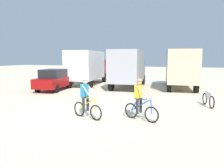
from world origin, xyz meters
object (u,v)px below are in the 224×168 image
at_px(sedan_parked, 54,80).
at_px(cyclist_orange_shirt, 86,99).
at_px(box_truck_white_box, 88,66).
at_px(box_truck_grey_hauler, 129,67).
at_px(box_truck_tan_camper, 181,67).
at_px(cyclist_cowboy_hat, 140,101).
at_px(bicycle_spare, 208,99).

height_order(sedan_parked, cyclist_orange_shirt, cyclist_orange_shirt).
bearing_deg(box_truck_white_box, cyclist_orange_shirt, -62.00).
xyz_separation_m(box_truck_grey_hauler, box_truck_tan_camper, (4.42, 1.18, 0.00)).
distance_m(sedan_parked, cyclist_cowboy_hat, 10.63).
xyz_separation_m(box_truck_tan_camper, sedan_parked, (-9.67, -5.07, -0.99)).
distance_m(box_truck_white_box, bicycle_spare, 12.72).
bearing_deg(box_truck_tan_camper, box_truck_white_box, -176.15).
bearing_deg(cyclist_orange_shirt, sedan_parked, 135.49).
bearing_deg(cyclist_orange_shirt, box_truck_grey_hauler, 97.26).
distance_m(box_truck_grey_hauler, box_truck_tan_camper, 4.57).
distance_m(box_truck_grey_hauler, cyclist_cowboy_hat, 10.46).
distance_m(cyclist_cowboy_hat, bicycle_spare, 4.95).
relative_size(box_truck_tan_camper, sedan_parked, 1.58).
bearing_deg(sedan_parked, cyclist_orange_shirt, -44.51).
xyz_separation_m(box_truck_white_box, box_truck_tan_camper, (8.91, 0.60, 0.00)).
xyz_separation_m(cyclist_orange_shirt, cyclist_cowboy_hat, (2.29, 0.58, 0.00)).
xyz_separation_m(box_truck_grey_hauler, cyclist_cowboy_hat, (3.61, -9.77, -1.03)).
xyz_separation_m(box_truck_grey_hauler, sedan_parked, (-5.25, -3.89, -0.99)).
bearing_deg(box_truck_tan_camper, cyclist_orange_shirt, -105.05).
height_order(box_truck_tan_camper, bicycle_spare, box_truck_tan_camper).
xyz_separation_m(sedan_parked, cyclist_cowboy_hat, (8.86, -5.88, -0.04)).
relative_size(box_truck_tan_camper, bicycle_spare, 4.21).
relative_size(box_truck_white_box, cyclist_cowboy_hat, 3.86).
distance_m(box_truck_tan_camper, cyclist_orange_shirt, 11.98).
bearing_deg(box_truck_grey_hauler, cyclist_orange_shirt, -82.74).
bearing_deg(box_truck_tan_camper, box_truck_grey_hauler, -165.10).
distance_m(box_truck_white_box, cyclist_cowboy_hat, 13.18).
xyz_separation_m(sedan_parked, bicycle_spare, (11.70, -1.86, -0.48)).
bearing_deg(sedan_parked, box_truck_white_box, 80.31).
height_order(box_truck_white_box, sedan_parked, box_truck_white_box).
bearing_deg(box_truck_white_box, sedan_parked, -99.69).
bearing_deg(cyclist_orange_shirt, cyclist_cowboy_hat, 14.31).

